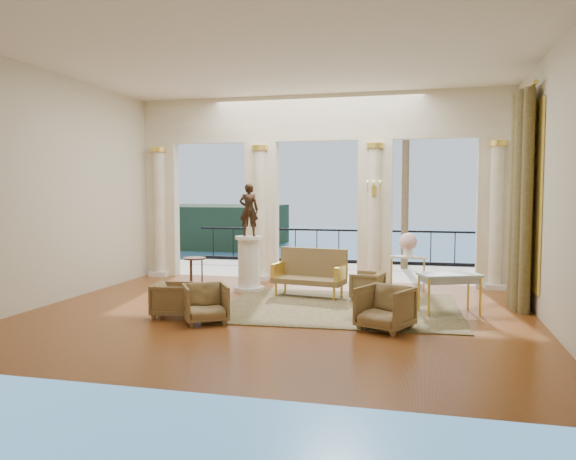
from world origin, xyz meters
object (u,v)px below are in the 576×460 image
(armchair_d, at_px, (172,298))
(statue, at_px, (249,210))
(console_table, at_px, (408,262))
(armchair_b, at_px, (385,306))
(pedestal, at_px, (249,264))
(armchair_c, at_px, (367,284))
(game_table, at_px, (449,278))
(armchair_a, at_px, (206,301))
(side_table, at_px, (195,263))
(settee, at_px, (311,273))

(armchair_d, height_order, statue, statue)
(armchair_d, relative_size, console_table, 0.78)
(armchair_b, xyz_separation_m, pedestal, (-3.17, 2.86, 0.20))
(armchair_b, distance_m, armchair_c, 2.49)
(pedestal, relative_size, statue, 1.05)
(game_table, bearing_deg, armchair_c, 127.62)
(armchair_d, xyz_separation_m, statue, (0.54, 2.75, 1.46))
(armchair_a, bearing_deg, side_table, 86.35)
(armchair_b, distance_m, side_table, 4.68)
(game_table, height_order, console_table, console_table)
(armchair_d, relative_size, settee, 0.41)
(pedestal, bearing_deg, settee, -10.50)
(armchair_d, distance_m, statue, 3.16)
(armchair_c, height_order, statue, statue)
(armchair_c, xyz_separation_m, settee, (-1.21, 0.16, 0.18))
(armchair_a, bearing_deg, console_table, 20.44)
(armchair_c, relative_size, console_table, 0.74)
(armchair_d, bearing_deg, settee, -46.72)
(side_table, bearing_deg, armchair_d, -77.64)
(armchair_d, height_order, settee, settee)
(armchair_b, xyz_separation_m, statue, (-3.17, 2.86, 1.40))
(armchair_b, relative_size, game_table, 0.65)
(game_table, bearing_deg, side_table, 151.40)
(armchair_b, height_order, armchair_d, armchair_b)
(armchair_b, distance_m, settee, 3.12)
(console_table, bearing_deg, pedestal, -155.32)
(pedestal, relative_size, side_table, 1.53)
(armchair_c, xyz_separation_m, console_table, (0.76, 1.33, 0.32))
(settee, distance_m, side_table, 2.47)
(armchair_a, relative_size, settee, 0.45)
(armchair_d, relative_size, game_table, 0.55)
(armchair_b, height_order, side_table, side_table)
(armchair_a, xyz_separation_m, statue, (-0.22, 3.06, 1.43))
(armchair_a, xyz_separation_m, armchair_c, (2.43, 2.64, -0.05))
(armchair_c, distance_m, statue, 3.06)
(armchair_d, bearing_deg, statue, -19.26)
(armchair_b, relative_size, armchair_d, 1.19)
(settee, distance_m, pedestal, 1.47)
(armchair_d, xyz_separation_m, console_table, (3.94, 3.65, 0.30))
(game_table, bearing_deg, armchair_a, -178.42)
(armchair_b, height_order, statue, statue)
(armchair_c, bearing_deg, armchair_b, 21.76)
(settee, distance_m, console_table, 2.29)
(pedestal, bearing_deg, armchair_d, -101.05)
(armchair_a, relative_size, console_table, 0.85)
(armchair_b, bearing_deg, armchair_d, -156.94)
(pedestal, bearing_deg, console_table, 14.88)
(armchair_c, distance_m, console_table, 1.56)
(armchair_c, distance_m, armchair_d, 3.94)
(armchair_c, xyz_separation_m, pedestal, (-2.64, 0.42, 0.27))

